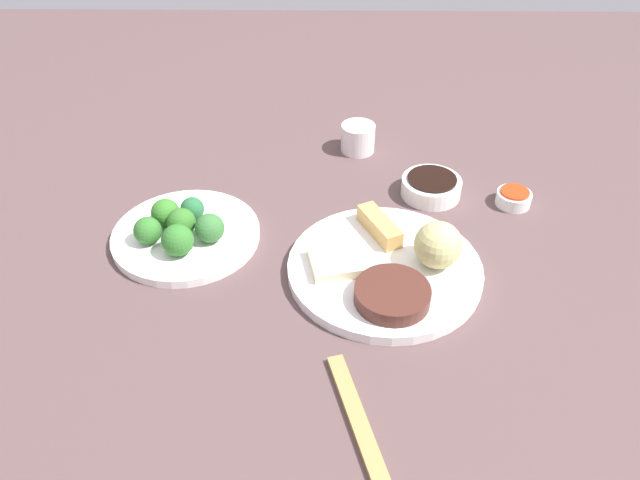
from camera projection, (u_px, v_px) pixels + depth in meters
name	position (u px, v px, depth m)	size (l,w,h in m)	color
tabletop	(372.00, 271.00, 0.93)	(2.20, 2.20, 0.02)	#523D3D
main_plate	(384.00, 269.00, 0.90)	(0.28, 0.28, 0.02)	white
rice_scoop	(438.00, 245.00, 0.88)	(0.07, 0.07, 0.07)	tan
spring_roll	(379.00, 226.00, 0.95)	(0.09, 0.03, 0.03)	tan
crab_rangoon_wonton	(334.00, 262.00, 0.89)	(0.07, 0.07, 0.02)	beige
stir_fry_heap	(392.00, 295.00, 0.84)	(0.10, 0.10, 0.02)	#47241C
broccoli_plate	(186.00, 235.00, 0.97)	(0.23, 0.23, 0.01)	white
broccoli_floret_0	(181.00, 222.00, 0.95)	(0.04, 0.04, 0.04)	#316C25
broccoli_floret_1	(148.00, 231.00, 0.93)	(0.04, 0.04, 0.04)	#2F6D29
broccoli_floret_2	(165.00, 213.00, 0.96)	(0.04, 0.04, 0.04)	#337325
broccoli_floret_3	(178.00, 240.00, 0.91)	(0.05, 0.05, 0.05)	#2E6D28
broccoli_floret_4	(210.00, 228.00, 0.93)	(0.04, 0.04, 0.04)	#336C32
broccoli_floret_5	(192.00, 209.00, 0.98)	(0.04, 0.04, 0.04)	#246136
soy_sauce_bowl	(431.00, 187.00, 1.05)	(0.10, 0.10, 0.03)	white
soy_sauce_bowl_liquid	(432.00, 179.00, 1.04)	(0.08, 0.08, 0.00)	black
sauce_ramekin_sweet_and_sour	(514.00, 199.00, 1.04)	(0.06, 0.06, 0.02)	white
sauce_ramekin_sweet_and_sour_liquid	(515.00, 192.00, 1.03)	(0.05, 0.05, 0.00)	red
teacup	(358.00, 138.00, 1.16)	(0.06, 0.06, 0.05)	white
chopsticks_pair	(361.00, 427.00, 0.70)	(0.21, 0.02, 0.01)	#A2824A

